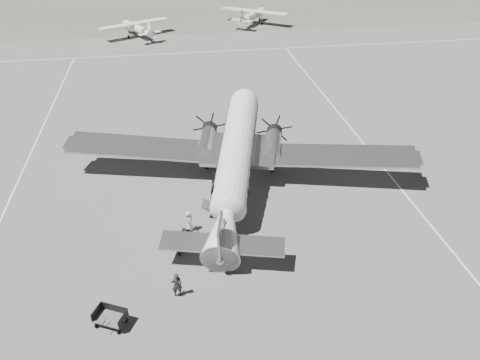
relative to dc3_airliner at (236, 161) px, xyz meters
name	(u,v)px	position (x,y,z in m)	size (l,w,h in m)	color
ground	(255,218)	(0.84, -3.75, -2.68)	(260.00, 260.00, 0.00)	slate
taxi_line_right	(412,203)	(12.84, -3.75, -2.68)	(0.15, 80.00, 0.01)	white
taxi_line_left	(24,168)	(-17.16, 6.25, -2.68)	(0.15, 60.00, 0.01)	white
taxi_line_horizon	(204,52)	(0.84, 36.25, -2.68)	(90.00, 0.15, 0.01)	white
dc3_airliner	(236,161)	(0.00, 0.00, 0.00)	(28.18, 19.56, 5.37)	#B3B3B5
light_plane_left	(137,29)	(-8.77, 45.71, -1.49)	(11.55, 9.37, 2.40)	white
light_plane_right	(253,17)	(10.61, 50.74, -1.43)	(12.11, 9.82, 2.51)	white
baggage_cart_near	(184,243)	(-4.40, -6.30, -2.21)	(1.68, 1.18, 0.95)	#535353
baggage_cart_far	(110,318)	(-8.64, -11.98, -2.19)	(1.76, 1.24, 0.99)	#535353
ground_crew	(177,285)	(-5.00, -10.39, -1.85)	(0.61, 0.40, 1.67)	#292929
ramp_agent	(185,235)	(-4.27, -5.82, -1.93)	(0.74, 0.57, 1.51)	silver
passenger	(189,221)	(-3.92, -4.45, -1.89)	(0.78, 0.50, 1.59)	#B8B8B6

